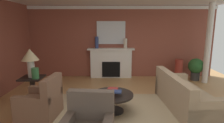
# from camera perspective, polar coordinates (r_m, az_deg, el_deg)

# --- Properties ---
(ground_plane) EXTENTS (8.98, 8.98, 0.00)m
(ground_plane) POSITION_cam_1_polar(r_m,az_deg,el_deg) (4.68, 3.25, -14.69)
(ground_plane) COLOR tan
(wall_fireplace) EXTENTS (7.51, 0.12, 2.78)m
(wall_fireplace) POSITION_cam_1_polar(r_m,az_deg,el_deg) (7.32, 2.11, 6.10)
(wall_fireplace) COLOR brown
(wall_fireplace) RESTS_ON ground_plane
(crown_moulding) EXTENTS (7.51, 0.08, 0.12)m
(crown_moulding) POSITION_cam_1_polar(r_m,az_deg,el_deg) (7.24, 2.21, 16.44)
(crown_moulding) COLOR white
(area_rug) EXTENTS (3.35, 2.24, 0.01)m
(area_rug) POSITION_cam_1_polar(r_m,az_deg,el_deg) (4.58, 0.27, -15.19)
(area_rug) COLOR tan
(area_rug) RESTS_ON ground_plane
(fireplace) EXTENTS (1.80, 0.35, 1.17)m
(fireplace) POSITION_cam_1_polar(r_m,az_deg,el_deg) (7.23, -0.08, -0.67)
(fireplace) COLOR white
(fireplace) RESTS_ON ground_plane
(mantel_mirror) EXTENTS (1.10, 0.04, 0.88)m
(mantel_mirror) POSITION_cam_1_polar(r_m,az_deg,el_deg) (7.21, -0.08, 8.93)
(mantel_mirror) COLOR silver
(sofa) EXTENTS (1.03, 2.15, 0.85)m
(sofa) POSITION_cam_1_polar(r_m,az_deg,el_deg) (4.99, 21.60, -10.10)
(sofa) COLOR tan
(sofa) RESTS_ON ground_plane
(armchair_near_window) EXTENTS (0.88, 0.88, 0.95)m
(armchair_near_window) POSITION_cam_1_polar(r_m,az_deg,el_deg) (4.52, -20.90, -12.18)
(armchair_near_window) COLOR brown
(armchair_near_window) RESTS_ON ground_plane
(coffee_table) EXTENTS (1.00, 1.00, 0.45)m
(coffee_table) POSITION_cam_1_polar(r_m,az_deg,el_deg) (4.45, 0.28, -11.38)
(coffee_table) COLOR black
(coffee_table) RESTS_ON ground_plane
(side_table) EXTENTS (0.56, 0.56, 0.70)m
(side_table) POSITION_cam_1_polar(r_m,az_deg,el_deg) (5.38, -23.17, -7.51)
(side_table) COLOR black
(side_table) RESTS_ON ground_plane
(table_lamp) EXTENTS (0.44, 0.44, 0.75)m
(table_lamp) POSITION_cam_1_polar(r_m,az_deg,el_deg) (5.19, -23.87, 1.17)
(table_lamp) COLOR beige
(table_lamp) RESTS_ON side_table
(vase_tall_corner) EXTENTS (0.29, 0.29, 0.77)m
(vase_tall_corner) POSITION_cam_1_polar(r_m,az_deg,el_deg) (7.43, 20.21, -2.37)
(vase_tall_corner) COLOR #9E3328
(vase_tall_corner) RESTS_ON ground_plane
(vase_on_side_table) EXTENTS (0.18, 0.18, 0.28)m
(vase_on_side_table) POSITION_cam_1_polar(r_m,az_deg,el_deg) (5.10, -22.52, -3.34)
(vase_on_side_table) COLOR #33703D
(vase_on_side_table) RESTS_ON side_table
(vase_mantel_right) EXTENTS (0.14, 0.14, 0.38)m
(vase_mantel_right) POSITION_cam_1_polar(r_m,az_deg,el_deg) (7.08, 4.39, 5.61)
(vase_mantel_right) COLOR beige
(vase_mantel_right) RESTS_ON fireplace
(vase_mantel_left) EXTENTS (0.14, 0.14, 0.45)m
(vase_mantel_left) POSITION_cam_1_polar(r_m,az_deg,el_deg) (7.08, -4.56, 5.91)
(vase_mantel_left) COLOR navy
(vase_mantel_left) RESTS_ON fireplace
(book_red_cover) EXTENTS (0.23, 0.18, 0.04)m
(book_red_cover) POSITION_cam_1_polar(r_m,az_deg,el_deg) (4.33, -1.10, -10.08)
(book_red_cover) COLOR maroon
(book_red_cover) RESTS_ON coffee_table
(book_art_folio) EXTENTS (0.27, 0.21, 0.04)m
(book_art_folio) POSITION_cam_1_polar(r_m,az_deg,el_deg) (4.55, 0.41, -8.45)
(book_art_folio) COLOR maroon
(book_art_folio) RESTS_ON coffee_table
(book_small_novel) EXTENTS (0.25, 0.22, 0.04)m
(book_small_novel) POSITION_cam_1_polar(r_m,az_deg,el_deg) (4.25, 1.62, -9.36)
(book_small_novel) COLOR navy
(book_small_novel) RESTS_ON coffee_table
(potted_plant) EXTENTS (0.56, 0.56, 0.83)m
(potted_plant) POSITION_cam_1_polar(r_m,az_deg,el_deg) (7.55, 24.79, -1.70)
(potted_plant) COLOR #333333
(potted_plant) RESTS_ON ground_plane
(column_white) EXTENTS (0.20, 0.20, 2.78)m
(column_white) POSITION_cam_1_polar(r_m,az_deg,el_deg) (7.25, 27.92, 4.76)
(column_white) COLOR white
(column_white) RESTS_ON ground_plane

